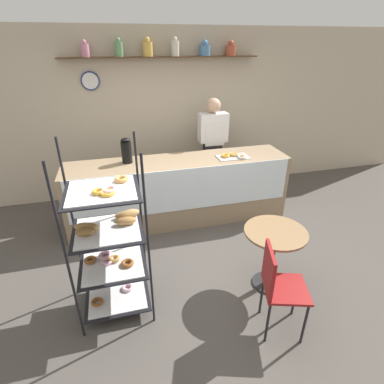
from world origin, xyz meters
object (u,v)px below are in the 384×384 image
at_px(cafe_chair, 277,282).
at_px(donut_tray_counter, 234,156).
at_px(pastry_rack, 110,242).
at_px(coffee_carafe, 126,151).
at_px(cafe_table, 274,245).
at_px(person_worker, 212,146).

height_order(cafe_chair, donut_tray_counter, donut_tray_counter).
xyz_separation_m(pastry_rack, cafe_chair, (1.40, -0.66, -0.23)).
xyz_separation_m(cafe_chair, coffee_carafe, (-1.11, 2.25, 0.57)).
bearing_deg(pastry_rack, cafe_table, -4.85).
bearing_deg(coffee_carafe, cafe_chair, -63.67).
relative_size(cafe_table, donut_tray_counter, 1.58).
bearing_deg(donut_tray_counter, coffee_carafe, 173.08).
relative_size(cafe_chair, donut_tray_counter, 1.99).
bearing_deg(donut_tray_counter, person_worker, 98.05).
bearing_deg(donut_tray_counter, pastry_rack, -141.81).
distance_m(cafe_table, cafe_chair, 0.58).
distance_m(person_worker, donut_tray_counter, 0.69).
bearing_deg(coffee_carafe, person_worker, 19.64).
xyz_separation_m(person_worker, donut_tray_counter, (0.10, -0.68, 0.06)).
relative_size(pastry_rack, coffee_carafe, 4.95).
relative_size(pastry_rack, donut_tray_counter, 3.85).
bearing_deg(coffee_carafe, cafe_table, -51.64).
relative_size(cafe_table, coffee_carafe, 2.04).
bearing_deg(cafe_table, cafe_chair, -115.74).
xyz_separation_m(person_worker, coffee_carafe, (-1.41, -0.50, 0.21)).
height_order(person_worker, cafe_chair, person_worker).
height_order(cafe_table, cafe_chair, cafe_chair).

